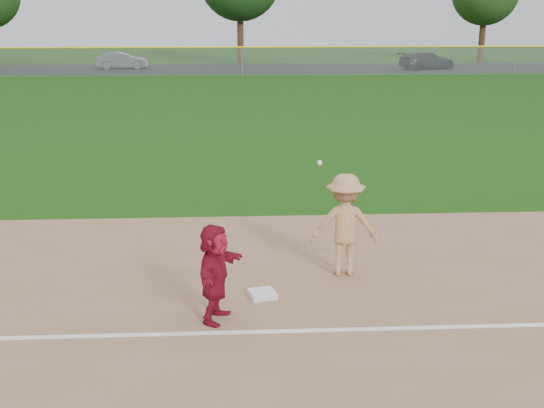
{
  "coord_description": "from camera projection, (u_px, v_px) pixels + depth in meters",
  "views": [
    {
      "loc": [
        -0.63,
        -9.81,
        4.52
      ],
      "look_at": [
        0.0,
        1.5,
        1.3
      ],
      "focal_mm": 45.0,
      "sensor_mm": 36.0,
      "label": 1
    }
  ],
  "objects": [
    {
      "name": "foul_line",
      "position": [
        281.0,
        331.0,
        9.91
      ],
      "size": [
        60.0,
        0.1,
        0.01
      ],
      "primitive_type": "cube",
      "color": "white",
      "rests_on": "infield_dirt"
    },
    {
      "name": "ground",
      "position": [
        277.0,
        310.0,
        10.69
      ],
      "size": [
        160.0,
        160.0,
        0.0
      ],
      "primitive_type": "plane",
      "color": "#19460D",
      "rests_on": "ground"
    },
    {
      "name": "first_base",
      "position": [
        262.0,
        294.0,
        11.11
      ],
      "size": [
        0.49,
        0.49,
        0.09
      ],
      "primitive_type": "cube",
      "rotation": [
        0.0,
        0.0,
        0.25
      ],
      "color": "white",
      "rests_on": "infield_dirt"
    },
    {
      "name": "base_runner",
      "position": [
        215.0,
        273.0,
        10.1
      ],
      "size": [
        0.87,
        1.47,
        1.51
      ],
      "primitive_type": "imported",
      "rotation": [
        0.0,
        0.0,
        1.25
      ],
      "color": "maroon",
      "rests_on": "infield_dirt"
    },
    {
      "name": "first_base_play",
      "position": [
        345.0,
        225.0,
        11.87
      ],
      "size": [
        1.22,
        1.12,
        2.21
      ],
      "color": "#A7A7AA",
      "rests_on": "infield_dirt"
    },
    {
      "name": "car_right",
      "position": [
        427.0,
        60.0,
        54.25
      ],
      "size": [
        5.01,
        3.33,
        1.35
      ],
      "primitive_type": "imported",
      "rotation": [
        0.0,
        0.0,
        1.91
      ],
      "color": "black",
      "rests_on": "parking_asphalt"
    },
    {
      "name": "outfield_fence",
      "position": [
        242.0,
        48.0,
        48.57
      ],
      "size": [
        110.0,
        0.12,
        110.0
      ],
      "color": "#999EA0",
      "rests_on": "ground"
    },
    {
      "name": "parking_asphalt",
      "position": [
        242.0,
        69.0,
        54.86
      ],
      "size": [
        120.0,
        10.0,
        0.01
      ],
      "primitive_type": "cube",
      "color": "black",
      "rests_on": "ground"
    },
    {
      "name": "car_mid",
      "position": [
        122.0,
        61.0,
        54.34
      ],
      "size": [
        4.19,
        1.96,
        1.33
      ],
      "primitive_type": "imported",
      "rotation": [
        0.0,
        0.0,
        1.71
      ],
      "color": "#515458",
      "rests_on": "parking_asphalt"
    }
  ]
}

